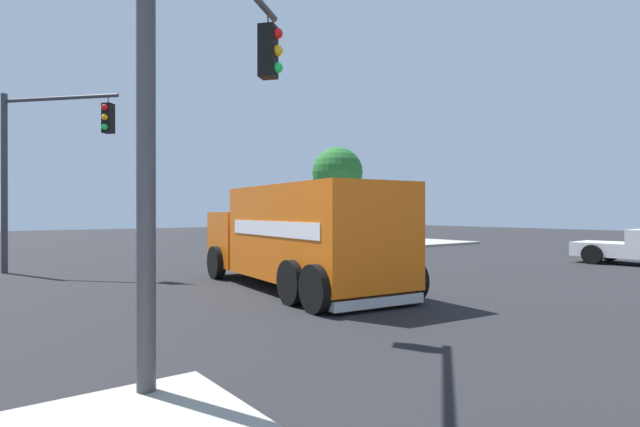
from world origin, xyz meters
TOP-DOWN VIEW (x-y plane):
  - ground_plane at (0.00, 0.00)m, footprint 100.00×100.00m
  - sidewalk_corner_near at (-12.51, -12.51)m, footprint 11.66×11.66m
  - delivery_truck at (1.57, 1.52)m, footprint 3.51×7.81m
  - traffic_light_primary at (6.31, 6.15)m, footprint 3.36×2.74m
  - traffic_light_secondary at (6.65, -6.25)m, footprint 2.96×3.34m
  - pedestrian_near_corner at (-10.49, -15.46)m, footprint 0.52×0.28m
  - picket_fence_run at (-12.51, -18.10)m, footprint 5.50×0.05m
  - shade_tree_near at (-12.83, -14.52)m, footprint 3.56×3.56m

SIDE VIEW (x-z plane):
  - ground_plane at x=0.00m, z-range 0.00..0.00m
  - sidewalk_corner_near at x=-12.51m, z-range 0.00..0.14m
  - picket_fence_run at x=-12.51m, z-range 0.15..1.10m
  - pedestrian_near_corner at x=-10.49m, z-range 0.26..1.99m
  - delivery_truck at x=1.57m, z-range 0.07..2.79m
  - traffic_light_primary at x=6.31m, z-range 1.06..6.86m
  - traffic_light_secondary at x=6.65m, z-range 0.95..6.98m
  - shade_tree_near at x=-12.83m, z-range 1.57..8.05m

